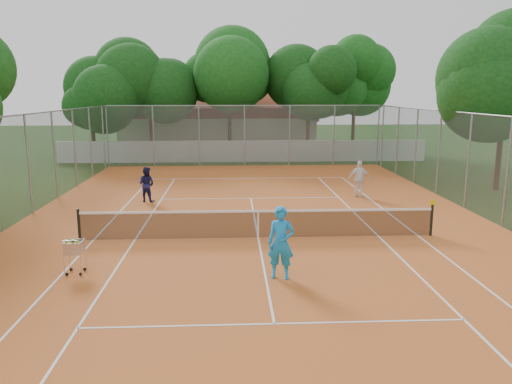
{
  "coord_description": "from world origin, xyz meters",
  "views": [
    {
      "loc": [
        -0.87,
        -16.19,
        4.84
      ],
      "look_at": [
        0.0,
        1.5,
        1.3
      ],
      "focal_mm": 35.0,
      "sensor_mm": 36.0,
      "label": 1
    }
  ],
  "objects_px": {
    "tennis_net": "(258,224)",
    "player_far_left": "(147,184)",
    "player_near": "(281,243)",
    "player_far_right": "(360,179)",
    "clubhouse": "(219,122)",
    "ball_hopper": "(75,256)"
  },
  "relations": [
    {
      "from": "tennis_net",
      "to": "player_far_right",
      "type": "distance_m",
      "value": 8.32
    },
    {
      "from": "clubhouse",
      "to": "player_far_left",
      "type": "xyz_separation_m",
      "value": [
        -2.69,
        -23.03,
        -1.39
      ]
    },
    {
      "from": "tennis_net",
      "to": "clubhouse",
      "type": "relative_size",
      "value": 0.72
    },
    {
      "from": "tennis_net",
      "to": "player_far_right",
      "type": "relative_size",
      "value": 6.95
    },
    {
      "from": "ball_hopper",
      "to": "clubhouse",
      "type": "bearing_deg",
      "value": 94.75
    },
    {
      "from": "clubhouse",
      "to": "ball_hopper",
      "type": "distance_m",
      "value": 32.34
    },
    {
      "from": "clubhouse",
      "to": "player_far_left",
      "type": "distance_m",
      "value": 23.23
    },
    {
      "from": "player_near",
      "to": "player_far_right",
      "type": "xyz_separation_m",
      "value": [
        4.72,
        10.28,
        -0.11
      ]
    },
    {
      "from": "tennis_net",
      "to": "player_far_left",
      "type": "relative_size",
      "value": 7.56
    },
    {
      "from": "player_far_right",
      "to": "ball_hopper",
      "type": "bearing_deg",
      "value": 61.85
    },
    {
      "from": "player_near",
      "to": "player_far_left",
      "type": "height_order",
      "value": "player_near"
    },
    {
      "from": "tennis_net",
      "to": "player_far_left",
      "type": "xyz_separation_m",
      "value": [
        -4.69,
        5.97,
        0.3
      ]
    },
    {
      "from": "clubhouse",
      "to": "player_near",
      "type": "bearing_deg",
      "value": -85.82
    },
    {
      "from": "tennis_net",
      "to": "ball_hopper",
      "type": "relative_size",
      "value": 11.78
    },
    {
      "from": "player_near",
      "to": "ball_hopper",
      "type": "relative_size",
      "value": 1.92
    },
    {
      "from": "clubhouse",
      "to": "player_near",
      "type": "relative_size",
      "value": 8.48
    },
    {
      "from": "player_far_left",
      "to": "player_near",
      "type": "bearing_deg",
      "value": 138.55
    },
    {
      "from": "player_near",
      "to": "player_far_left",
      "type": "bearing_deg",
      "value": 130.89
    },
    {
      "from": "clubhouse",
      "to": "player_far_right",
      "type": "height_order",
      "value": "clubhouse"
    },
    {
      "from": "clubhouse",
      "to": "player_far_left",
      "type": "height_order",
      "value": "clubhouse"
    },
    {
      "from": "player_far_left",
      "to": "player_far_right",
      "type": "xyz_separation_m",
      "value": [
        9.8,
        0.58,
        0.07
      ]
    },
    {
      "from": "tennis_net",
      "to": "clubhouse",
      "type": "xyz_separation_m",
      "value": [
        -2.0,
        29.0,
        1.69
      ]
    }
  ]
}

